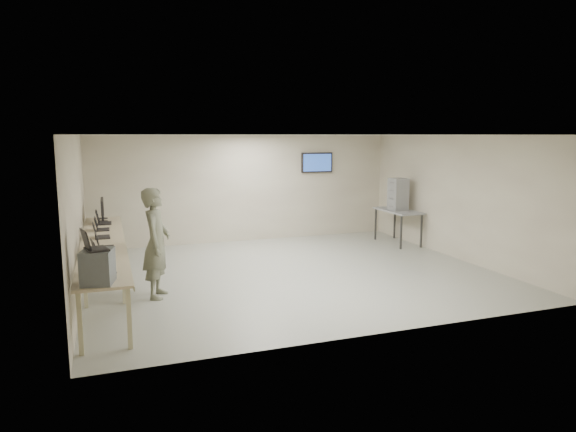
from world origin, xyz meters
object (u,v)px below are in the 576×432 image
object	(u,v)px
soldier	(156,243)
side_table	(398,213)
workbench	(104,246)
equipment_box	(98,267)

from	to	relation	value
soldier	side_table	world-z (taller)	soldier
soldier	side_table	bearing A→B (deg)	-51.31
workbench	soldier	world-z (taller)	soldier
workbench	soldier	distance (m)	1.11
equipment_box	soldier	distance (m)	2.26
equipment_box	side_table	bearing A→B (deg)	44.29
soldier	equipment_box	bearing A→B (deg)	172.97
workbench	side_table	size ratio (longest dim) A/B	4.09
equipment_box	side_table	xyz separation A→B (m)	(7.25, 4.55, -0.31)
side_table	soldier	bearing A→B (deg)	-158.48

